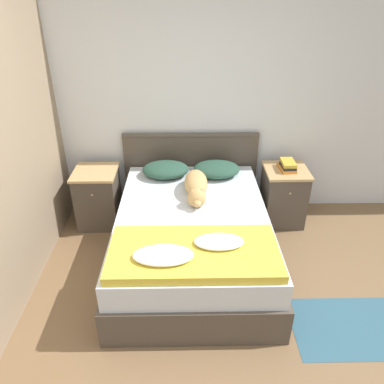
% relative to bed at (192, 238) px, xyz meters
% --- Properties ---
extents(ground_plane, '(16.00, 16.00, 0.00)m').
position_rel_bed_xyz_m(ground_plane, '(-0.13, -1.06, -0.27)').
color(ground_plane, brown).
extents(wall_back, '(9.00, 0.06, 2.55)m').
position_rel_bed_xyz_m(wall_back, '(-0.13, 1.07, 1.00)').
color(wall_back, silver).
rests_on(wall_back, ground_plane).
extents(wall_side_left, '(0.06, 3.10, 2.55)m').
position_rel_bed_xyz_m(wall_side_left, '(-1.44, -0.01, 1.00)').
color(wall_side_left, gray).
rests_on(wall_side_left, ground_plane).
extents(bed, '(1.41, 1.96, 0.56)m').
position_rel_bed_xyz_m(bed, '(0.00, 0.00, 0.00)').
color(bed, '#4C4238').
rests_on(bed, ground_plane).
extents(headboard, '(1.49, 0.06, 0.94)m').
position_rel_bed_xyz_m(headboard, '(0.00, 1.00, 0.22)').
color(headboard, '#4C4238').
rests_on(headboard, ground_plane).
extents(nightstand_left, '(0.45, 0.47, 0.64)m').
position_rel_bed_xyz_m(nightstand_left, '(-1.01, 0.70, 0.04)').
color(nightstand_left, '#4C4238').
rests_on(nightstand_left, ground_plane).
extents(nightstand_right, '(0.45, 0.47, 0.64)m').
position_rel_bed_xyz_m(nightstand_right, '(1.01, 0.70, 0.04)').
color(nightstand_right, '#4C4238').
rests_on(nightstand_right, ground_plane).
extents(pillow_left, '(0.49, 0.38, 0.14)m').
position_rel_bed_xyz_m(pillow_left, '(-0.27, 0.74, 0.35)').
color(pillow_left, '#284C3D').
rests_on(pillow_left, bed).
extents(pillow_right, '(0.49, 0.38, 0.14)m').
position_rel_bed_xyz_m(pillow_right, '(0.27, 0.74, 0.35)').
color(pillow_right, '#284C3D').
rests_on(pillow_right, bed).
extents(quilt, '(1.28, 0.63, 0.12)m').
position_rel_bed_xyz_m(quilt, '(-0.01, -0.62, 0.33)').
color(quilt, yellow).
rests_on(quilt, bed).
extents(dog, '(0.23, 0.69, 0.19)m').
position_rel_bed_xyz_m(dog, '(0.04, 0.33, 0.37)').
color(dog, tan).
rests_on(dog, bed).
extents(book_stack, '(0.17, 0.24, 0.09)m').
position_rel_bed_xyz_m(book_stack, '(1.01, 0.70, 0.40)').
color(book_stack, orange).
rests_on(book_stack, nightstand_right).
extents(rug, '(0.93, 0.62, 0.00)m').
position_rel_bed_xyz_m(rug, '(1.23, -0.82, -0.27)').
color(rug, '#335B70').
rests_on(rug, ground_plane).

